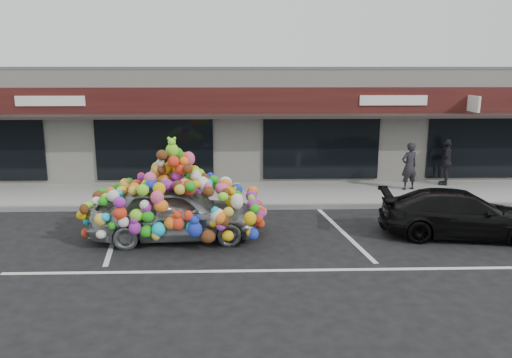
{
  "coord_description": "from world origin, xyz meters",
  "views": [
    {
      "loc": [
        0.11,
        -12.33,
        4.26
      ],
      "look_at": [
        0.52,
        1.4,
        1.2
      ],
      "focal_mm": 35.0,
      "sensor_mm": 36.0,
      "label": 1
    }
  ],
  "objects_px": {
    "toy_car": "(175,205)",
    "pedestrian_c": "(446,162)",
    "black_sedan": "(461,214)",
    "pedestrian_a": "(409,166)"
  },
  "relations": [
    {
      "from": "toy_car",
      "to": "pedestrian_a",
      "type": "relative_size",
      "value": 2.78
    },
    {
      "from": "black_sedan",
      "to": "pedestrian_a",
      "type": "distance_m",
      "value": 4.49
    },
    {
      "from": "pedestrian_c",
      "to": "black_sedan",
      "type": "bearing_deg",
      "value": 7.09
    },
    {
      "from": "toy_car",
      "to": "black_sedan",
      "type": "height_order",
      "value": "toy_car"
    },
    {
      "from": "black_sedan",
      "to": "pedestrian_c",
      "type": "relative_size",
      "value": 2.47
    },
    {
      "from": "black_sedan",
      "to": "pedestrian_c",
      "type": "distance_m",
      "value": 5.45
    },
    {
      "from": "black_sedan",
      "to": "pedestrian_a",
      "type": "relative_size",
      "value": 2.5
    },
    {
      "from": "pedestrian_c",
      "to": "pedestrian_a",
      "type": "bearing_deg",
      "value": -40.99
    },
    {
      "from": "toy_car",
      "to": "pedestrian_c",
      "type": "relative_size",
      "value": 2.75
    },
    {
      "from": "black_sedan",
      "to": "pedestrian_c",
      "type": "xyz_separation_m",
      "value": [
        1.69,
        5.17,
        0.39
      ]
    }
  ]
}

